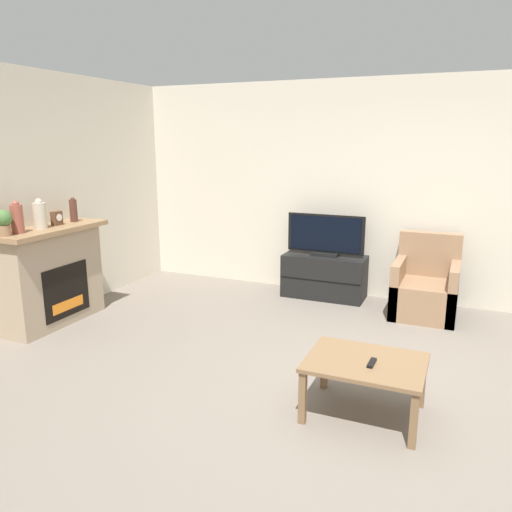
# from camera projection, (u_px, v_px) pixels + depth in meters

# --- Properties ---
(ground_plane) EXTENTS (24.00, 24.00, 0.00)m
(ground_plane) POSITION_uv_depth(u_px,v_px,m) (346.00, 406.00, 3.79)
(ground_plane) COLOR slate
(wall_back) EXTENTS (12.00, 0.06, 2.70)m
(wall_back) POSITION_uv_depth(u_px,v_px,m) (406.00, 192.00, 6.02)
(wall_back) COLOR beige
(wall_back) RESTS_ON ground
(fireplace) EXTENTS (0.50, 1.27, 1.07)m
(fireplace) POSITION_uv_depth(u_px,v_px,m) (52.00, 275.00, 5.38)
(fireplace) COLOR tan
(fireplace) RESTS_ON ground
(mantel_vase_left) EXTENTS (0.12, 0.12, 0.32)m
(mantel_vase_left) POSITION_uv_depth(u_px,v_px,m) (17.00, 218.00, 4.88)
(mantel_vase_left) COLOR #994C3D
(mantel_vase_left) RESTS_ON fireplace
(mantel_vase_centre_left) EXTENTS (0.13, 0.13, 0.31)m
(mantel_vase_centre_left) POSITION_uv_depth(u_px,v_px,m) (40.00, 215.00, 5.14)
(mantel_vase_centre_left) COLOR beige
(mantel_vase_centre_left) RESTS_ON fireplace
(mantel_vase_right) EXTENTS (0.08, 0.08, 0.28)m
(mantel_vase_right) POSITION_uv_depth(u_px,v_px,m) (73.00, 210.00, 5.57)
(mantel_vase_right) COLOR #512D23
(mantel_vase_right) RESTS_ON fireplace
(mantel_clock) EXTENTS (0.08, 0.11, 0.15)m
(mantel_clock) POSITION_uv_depth(u_px,v_px,m) (57.00, 218.00, 5.35)
(mantel_clock) COLOR brown
(mantel_clock) RESTS_ON fireplace
(potted_plant) EXTENTS (0.16, 0.16, 0.25)m
(potted_plant) POSITION_uv_depth(u_px,v_px,m) (3.00, 221.00, 4.74)
(potted_plant) COLOR #936B4C
(potted_plant) RESTS_ON fireplace
(tv_stand) EXTENTS (1.03, 0.46, 0.54)m
(tv_stand) POSITION_uv_depth(u_px,v_px,m) (324.00, 276.00, 6.35)
(tv_stand) COLOR black
(tv_stand) RESTS_ON ground
(tv) EXTENTS (0.98, 0.18, 0.52)m
(tv) POSITION_uv_depth(u_px,v_px,m) (325.00, 237.00, 6.23)
(tv) COLOR black
(tv) RESTS_ON tv_stand
(armchair) EXTENTS (0.70, 0.76, 0.91)m
(armchair) POSITION_uv_depth(u_px,v_px,m) (425.00, 290.00, 5.71)
(armchair) COLOR #937051
(armchair) RESTS_ON ground
(coffee_table) EXTENTS (0.84, 0.65, 0.43)m
(coffee_table) POSITION_uv_depth(u_px,v_px,m) (365.00, 368.00, 3.59)
(coffee_table) COLOR brown
(coffee_table) RESTS_ON ground
(remote) EXTENTS (0.04, 0.15, 0.02)m
(remote) POSITION_uv_depth(u_px,v_px,m) (372.00, 363.00, 3.52)
(remote) COLOR black
(remote) RESTS_ON coffee_table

